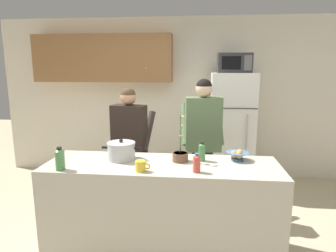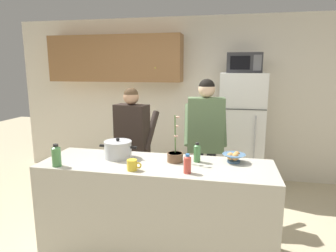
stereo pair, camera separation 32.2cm
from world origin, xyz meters
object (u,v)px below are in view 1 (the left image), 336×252
person_by_sink (203,131)px  cooking_pot (121,151)px  bottle_near_edge (60,159)px  potted_orchid (180,155)px  refrigerator (231,130)px  coffee_mug (141,166)px  bottle_far_corner (202,152)px  person_near_pot (130,138)px  microwave (234,63)px  bread_bowl (237,155)px  bottle_mid_counter (197,163)px

person_by_sink → cooking_pot: bearing=-135.6°
bottle_near_edge → potted_orchid: (1.03, 0.35, -0.04)m
refrigerator → coffee_mug: (-0.99, -2.08, 0.10)m
coffee_mug → potted_orchid: bearing=44.2°
bottle_far_corner → potted_orchid: size_ratio=0.42×
refrigerator → person_near_pot: size_ratio=1.10×
microwave → person_near_pot: 1.92m
person_by_sink → potted_orchid: person_by_sink is taller
person_near_pot → bread_bowl: person_near_pot is taller
refrigerator → microwave: bearing=-89.9°
bottle_near_edge → refrigerator: bearing=51.2°
coffee_mug → bottle_far_corner: bottle_far_corner is taller
microwave → person_by_sink: size_ratio=0.29×
bottle_near_edge → person_by_sink: bearing=42.2°
bread_bowl → bottle_far_corner: size_ratio=1.15×
refrigerator → microwave: (0.00, -0.02, 1.00)m
refrigerator → person_near_pot: bearing=-140.4°
coffee_mug → bottle_mid_counter: size_ratio=0.78×
refrigerator → cooking_pot: bearing=-125.3°
person_near_pot → bottle_mid_counter: (0.81, -0.96, 0.03)m
person_near_pot → bread_bowl: (1.20, -0.58, -0.00)m
coffee_mug → bottle_near_edge: bottle_near_edge is taller
potted_orchid → bread_bowl: bearing=9.4°
person_near_pot → bottle_near_edge: size_ratio=7.60×
microwave → person_near_pot: (-1.32, -1.07, -0.90)m
coffee_mug → bottle_near_edge: size_ratio=0.63×
cooking_pot → bread_bowl: 1.13m
bread_bowl → bottle_far_corner: (-0.34, -0.05, 0.04)m
refrigerator → coffee_mug: refrigerator is taller
bottle_mid_counter → bottle_far_corner: (0.05, 0.32, 0.01)m
cooking_pot → bottle_mid_counter: size_ratio=2.29×
bottle_mid_counter → bottle_far_corner: bottle_far_corner is taller
refrigerator → bread_bowl: size_ratio=7.96×
refrigerator → bottle_mid_counter: (-0.51, -2.05, 0.14)m
bread_bowl → coffee_mug: bearing=-155.1°
coffee_mug → bottle_far_corner: 0.63m
bottle_far_corner → microwave: bearing=74.7°
person_by_sink → potted_orchid: (-0.22, -0.79, -0.07)m
bottle_near_edge → bottle_far_corner: (1.23, 0.38, -0.01)m
refrigerator → bread_bowl: refrigerator is taller
bread_bowl → bottle_near_edge: bottle_near_edge is taller
bread_bowl → bottle_far_corner: 0.35m
microwave → coffee_mug: microwave is taller
refrigerator → person_near_pot: 1.72m
person_near_pot → potted_orchid: (0.65, -0.67, 0.01)m
cooking_pot → bottle_near_edge: (-0.45, -0.35, 0.01)m
bottle_near_edge → cooking_pot: bearing=37.8°
microwave → bread_bowl: (-0.12, -1.65, -0.90)m
microwave → cooking_pot: 2.31m
microwave → bottle_mid_counter: size_ratio=2.86×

